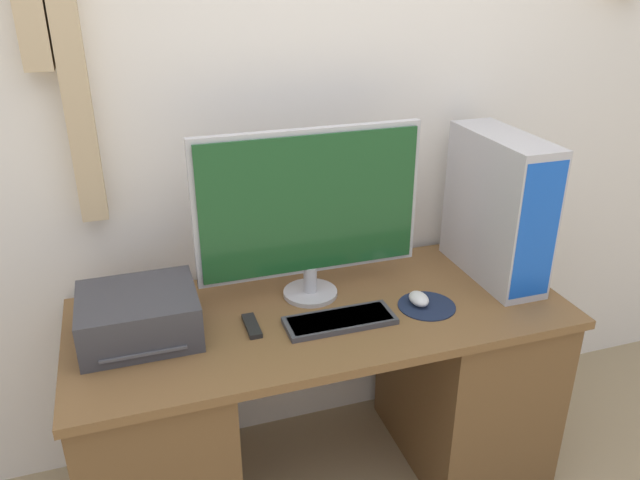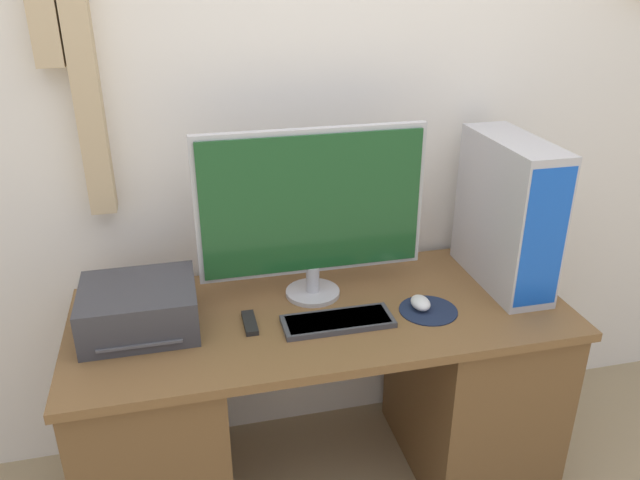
{
  "view_description": "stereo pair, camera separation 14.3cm",
  "coord_description": "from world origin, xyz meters",
  "px_view_note": "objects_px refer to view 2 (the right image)",
  "views": [
    {
      "loc": [
        -0.56,
        -1.33,
        1.8
      ],
      "look_at": [
        -0.01,
        0.34,
        0.99
      ],
      "focal_mm": 35.0,
      "sensor_mm": 36.0,
      "label": 1
    },
    {
      "loc": [
        -0.42,
        -1.37,
        1.8
      ],
      "look_at": [
        -0.01,
        0.34,
        0.99
      ],
      "focal_mm": 35.0,
      "sensor_mm": 36.0,
      "label": 2
    }
  ],
  "objects_px": {
    "monitor": "(312,207)",
    "remote_control": "(250,323)",
    "computer_tower": "(508,213)",
    "printer": "(139,308)",
    "mouse": "(420,303)",
    "keyboard": "(338,321)"
  },
  "relations": [
    {
      "from": "mouse",
      "to": "computer_tower",
      "type": "xyz_separation_m",
      "value": [
        0.35,
        0.12,
        0.23
      ]
    },
    {
      "from": "monitor",
      "to": "remote_control",
      "type": "relative_size",
      "value": 5.69
    },
    {
      "from": "mouse",
      "to": "computer_tower",
      "type": "relative_size",
      "value": 0.17
    },
    {
      "from": "monitor",
      "to": "remote_control",
      "type": "height_order",
      "value": "monitor"
    },
    {
      "from": "monitor",
      "to": "mouse",
      "type": "distance_m",
      "value": 0.47
    },
    {
      "from": "computer_tower",
      "to": "printer",
      "type": "distance_m",
      "value": 1.25
    },
    {
      "from": "monitor",
      "to": "computer_tower",
      "type": "distance_m",
      "value": 0.68
    },
    {
      "from": "keyboard",
      "to": "mouse",
      "type": "xyz_separation_m",
      "value": [
        0.29,
        0.02,
        0.01
      ]
    },
    {
      "from": "mouse",
      "to": "printer",
      "type": "xyz_separation_m",
      "value": [
        -0.89,
        0.1,
        0.05
      ]
    },
    {
      "from": "remote_control",
      "to": "keyboard",
      "type": "bearing_deg",
      "value": -12.15
    },
    {
      "from": "mouse",
      "to": "printer",
      "type": "relative_size",
      "value": 0.25
    },
    {
      "from": "keyboard",
      "to": "mouse",
      "type": "height_order",
      "value": "mouse"
    },
    {
      "from": "mouse",
      "to": "remote_control",
      "type": "distance_m",
      "value": 0.56
    },
    {
      "from": "computer_tower",
      "to": "printer",
      "type": "xyz_separation_m",
      "value": [
        -1.24,
        -0.03,
        -0.19
      ]
    },
    {
      "from": "computer_tower",
      "to": "remote_control",
      "type": "relative_size",
      "value": 3.93
    },
    {
      "from": "printer",
      "to": "remote_control",
      "type": "distance_m",
      "value": 0.34
    },
    {
      "from": "monitor",
      "to": "mouse",
      "type": "xyz_separation_m",
      "value": [
        0.32,
        -0.18,
        -0.3
      ]
    },
    {
      "from": "mouse",
      "to": "monitor",
      "type": "bearing_deg",
      "value": 150.79
    },
    {
      "from": "mouse",
      "to": "computer_tower",
      "type": "distance_m",
      "value": 0.44
    },
    {
      "from": "printer",
      "to": "monitor",
      "type": "bearing_deg",
      "value": 8.43
    },
    {
      "from": "keyboard",
      "to": "printer",
      "type": "bearing_deg",
      "value": 168.71
    },
    {
      "from": "computer_tower",
      "to": "printer",
      "type": "bearing_deg",
      "value": -178.72
    }
  ]
}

